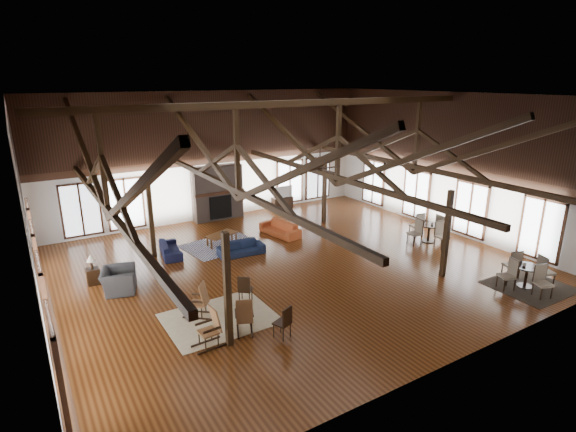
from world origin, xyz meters
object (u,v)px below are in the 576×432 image
sofa_navy_left (171,249)px  tv_console (282,202)px  coffee_table (222,235)px  cafe_table_near (527,273)px  sofa_navy_front (241,248)px  cafe_table_far (429,230)px  armchair (118,280)px  sofa_orange (280,229)px

sofa_navy_left → tv_console: (7.07, 3.48, 0.03)m
coffee_table → cafe_table_near: bearing=-72.1°
sofa_navy_front → coffee_table: bearing=105.3°
sofa_navy_front → cafe_table_far: (7.30, -2.77, 0.26)m
armchair → cafe_table_far: 12.16m
coffee_table → tv_console: 6.09m
sofa_navy_front → coffee_table: 1.36m
cafe_table_near → cafe_table_far: size_ratio=0.97×
armchair → tv_console: 10.97m
sofa_navy_left → cafe_table_far: 10.50m
armchair → tv_console: (9.42, 5.62, -0.09)m
cafe_table_near → tv_console: cafe_table_near is taller
coffee_table → armchair: size_ratio=1.25×
sofa_orange → cafe_table_far: 6.27m
coffee_table → cafe_table_far: (7.53, -4.10, 0.09)m
cafe_table_near → cafe_table_far: cafe_table_far is taller
sofa_navy_left → sofa_orange: 4.79m
coffee_table → tv_console: size_ratio=1.28×
sofa_navy_left → tv_console: tv_console is taller
sofa_navy_left → tv_console: size_ratio=1.55×
cafe_table_near → tv_console: (-1.99, 12.24, -0.23)m
sofa_navy_left → cafe_table_far: bearing=-104.4°
sofa_navy_left → tv_console: 7.88m
coffee_table → armchair: (-4.46, -2.10, -0.06)m
cafe_table_far → sofa_orange: bearing=140.9°
coffee_table → cafe_table_near: size_ratio=0.72×
cafe_table_far → tv_console: (-2.57, 7.62, -0.25)m
sofa_navy_left → coffee_table: (2.11, -0.04, 0.18)m
sofa_navy_left → cafe_table_near: bearing=-125.2°
cafe_table_far → tv_console: cafe_table_far is taller
cafe_table_near → sofa_orange: bearing=116.6°
armchair → cafe_table_far: (11.99, -2.00, 0.15)m
armchair → cafe_table_near: size_ratio=0.58×
sofa_navy_left → cafe_table_far: cafe_table_far is taller
sofa_navy_front → cafe_table_far: bearing=-15.6°
sofa_navy_front → coffee_table: sofa_navy_front is taller
coffee_table → cafe_table_far: size_ratio=0.70×
armchair → cafe_table_far: size_ratio=0.56×
sofa_navy_left → cafe_table_near: size_ratio=0.88×
sofa_orange → armchair: size_ratio=1.73×
sofa_navy_front → armchair: (-4.70, -0.77, 0.11)m
coffee_table → cafe_table_far: 8.57m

